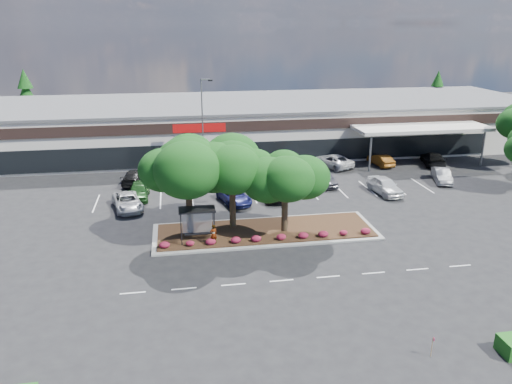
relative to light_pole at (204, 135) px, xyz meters
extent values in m
plane|color=black|center=(5.73, -20.18, -4.78)|extent=(160.00, 160.00, 0.00)
cube|color=beige|center=(5.73, 13.82, -1.78)|extent=(80.00, 20.00, 6.00)
cube|color=#525355|center=(5.73, 13.82, 1.32)|extent=(80.40, 20.40, 0.30)
cube|color=black|center=(5.73, 3.77, 0.02)|extent=(80.00, 0.25, 1.20)
cube|color=black|center=(5.73, 3.77, -3.18)|extent=(60.00, 0.18, 2.60)
cube|color=#B90D0D|center=(-0.27, 3.70, 0.02)|extent=(6.00, 0.12, 1.00)
cube|color=beige|center=(25.73, 1.32, -0.38)|extent=(16.00, 5.00, 0.40)
cylinder|color=slate|center=(18.73, -0.68, -2.68)|extent=(0.24, 0.24, 4.20)
cylinder|color=slate|center=(32.73, -0.68, -2.68)|extent=(0.24, 0.24, 4.20)
cube|color=gray|center=(3.73, -16.18, -4.71)|extent=(18.00, 6.00, 0.15)
cube|color=#48341C|center=(3.73, -16.18, -4.58)|extent=(17.20, 5.20, 0.12)
cube|color=silver|center=(-6.27, -24.18, -4.78)|extent=(1.60, 0.12, 0.01)
cube|color=silver|center=(-3.07, -24.18, -4.78)|extent=(1.60, 0.12, 0.01)
cube|color=silver|center=(0.13, -24.18, -4.78)|extent=(1.60, 0.12, 0.01)
cube|color=silver|center=(3.33, -24.18, -4.78)|extent=(1.60, 0.12, 0.01)
cube|color=silver|center=(6.53, -24.18, -4.78)|extent=(1.60, 0.12, 0.01)
cube|color=silver|center=(9.73, -24.18, -4.78)|extent=(1.60, 0.12, 0.01)
cube|color=silver|center=(12.93, -24.18, -4.78)|extent=(1.60, 0.12, 0.01)
cube|color=silver|center=(16.13, -24.18, -4.78)|extent=(1.60, 0.12, 0.01)
cube|color=silver|center=(-10.77, -6.68, -4.78)|extent=(0.12, 5.00, 0.01)
cube|color=silver|center=(-7.77, -6.68, -4.78)|extent=(0.12, 5.00, 0.01)
cube|color=silver|center=(-4.77, -6.68, -4.78)|extent=(0.12, 5.00, 0.01)
cube|color=silver|center=(-1.77, -6.68, -4.78)|extent=(0.12, 5.00, 0.01)
cube|color=silver|center=(1.23, -6.68, -4.78)|extent=(0.12, 5.00, 0.01)
cube|color=silver|center=(4.23, -6.68, -4.78)|extent=(0.12, 5.00, 0.01)
cube|color=silver|center=(7.23, -6.68, -4.78)|extent=(0.12, 5.00, 0.01)
cube|color=silver|center=(10.23, -6.68, -4.78)|extent=(0.12, 5.00, 0.01)
cube|color=silver|center=(13.23, -6.68, -4.78)|extent=(0.12, 5.00, 0.01)
cube|color=silver|center=(16.23, -6.68, -4.78)|extent=(0.12, 5.00, 0.01)
cube|color=silver|center=(19.23, -6.68, -4.78)|extent=(0.12, 5.00, 0.01)
cube|color=silver|center=(22.23, -6.68, -4.78)|extent=(0.12, 5.00, 0.01)
cylinder|color=black|center=(-3.02, -16.73, -3.27)|extent=(0.08, 0.08, 2.50)
cylinder|color=black|center=(-0.52, -16.73, -3.27)|extent=(0.08, 0.08, 2.50)
cylinder|color=black|center=(-3.02, -18.03, -3.27)|extent=(0.08, 0.08, 2.50)
cylinder|color=black|center=(-0.52, -18.03, -3.27)|extent=(0.08, 0.08, 2.50)
cube|color=black|center=(-1.77, -17.38, -1.98)|extent=(2.75, 1.55, 0.10)
cube|color=silver|center=(-1.77, -16.73, -3.15)|extent=(2.30, 0.03, 2.00)
cube|color=black|center=(-1.77, -17.13, -4.07)|extent=(2.00, 0.35, 0.06)
cone|color=#0E3610|center=(-24.27, 25.82, 0.22)|extent=(4.40, 4.40, 10.00)
cone|color=#0E3610|center=(39.73, 23.82, -0.28)|extent=(3.96, 3.96, 9.00)
imported|color=#594C47|center=(-0.63, -18.17, -3.75)|extent=(0.65, 0.53, 1.54)
cube|color=gray|center=(-0.10, -0.02, -4.58)|extent=(0.50, 0.50, 0.40)
cylinder|color=slate|center=(-0.10, -0.02, 0.78)|extent=(0.14, 0.14, 10.33)
cube|color=slate|center=(0.34, 0.08, 5.80)|extent=(0.93, 0.43, 0.14)
cube|color=black|center=(0.82, 0.21, 5.73)|extent=(0.51, 0.40, 0.18)
cube|color=#A67F56|center=(9.15, -33.18, -4.22)|extent=(0.03, 0.03, 1.12)
cube|color=#DB3979|center=(9.20, -33.18, -3.75)|extent=(0.02, 0.14, 0.18)
imported|color=#BBBBBB|center=(-7.68, -8.75, -4.08)|extent=(3.37, 5.42, 1.40)
imported|color=#1A4519|center=(-6.79, -5.93, -3.99)|extent=(1.97, 4.67, 1.58)
imported|color=#171B53|center=(2.13, -8.67, -4.12)|extent=(3.34, 5.18, 1.33)
imported|color=black|center=(7.04, -5.05, -3.93)|extent=(2.80, 6.04, 1.71)
imported|color=black|center=(6.03, -8.17, -4.00)|extent=(2.44, 4.82, 1.57)
imported|color=brown|center=(10.92, -4.29, -4.02)|extent=(2.53, 5.42, 1.53)
imported|color=#5A5A61|center=(12.29, -4.85, -4.05)|extent=(1.74, 4.30, 1.46)
imported|color=silver|center=(17.25, -8.49, -3.95)|extent=(2.48, 5.05, 1.66)
imported|color=#5A5B61|center=(24.82, -5.86, -4.06)|extent=(2.76, 4.62, 1.44)
imported|color=black|center=(-7.46, -0.95, -4.05)|extent=(2.95, 5.36, 1.47)
imported|color=maroon|center=(1.10, -1.34, -4.01)|extent=(3.82, 5.78, 1.56)
imported|color=#0D0B54|center=(-0.31, 2.20, -4.02)|extent=(2.61, 5.52, 1.53)
imported|color=silver|center=(2.77, -1.56, -4.10)|extent=(3.52, 5.09, 1.37)
imported|color=silver|center=(10.50, 1.89, -4.04)|extent=(2.45, 4.59, 1.49)
imported|color=silver|center=(11.20, 1.30, -4.04)|extent=(2.39, 4.74, 1.49)
imported|color=silver|center=(15.15, 1.75, -4.03)|extent=(4.50, 6.00, 1.51)
imported|color=brown|center=(20.99, 1.38, -4.09)|extent=(2.05, 4.35, 1.38)
imported|color=black|center=(27.26, 0.58, -4.01)|extent=(3.58, 5.75, 1.55)
camera|label=1|loc=(-3.18, -52.80, 11.33)|focal=35.00mm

